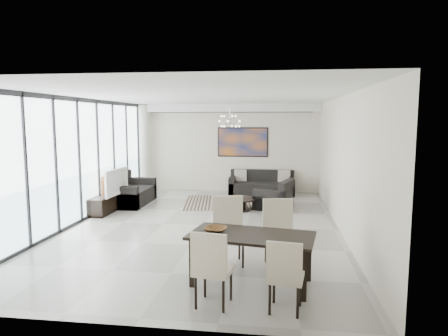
% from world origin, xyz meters
% --- Properties ---
extents(room_shell, '(6.00, 9.00, 2.90)m').
position_xyz_m(room_shell, '(0.46, 0.00, 1.45)').
color(room_shell, '#A8A39B').
rests_on(room_shell, ground).
extents(window_wall, '(0.37, 8.95, 2.90)m').
position_xyz_m(window_wall, '(-2.86, 0.00, 1.47)').
color(window_wall, white).
rests_on(window_wall, floor).
extents(soffit, '(5.98, 0.40, 0.26)m').
position_xyz_m(soffit, '(0.00, 4.30, 2.77)').
color(soffit, white).
rests_on(soffit, room_shell).
extents(painting, '(1.68, 0.04, 0.98)m').
position_xyz_m(painting, '(0.50, 4.47, 1.65)').
color(painting, '#C7651B').
rests_on(painting, room_shell).
extents(chandelier, '(0.66, 0.66, 0.71)m').
position_xyz_m(chandelier, '(0.30, 2.50, 2.35)').
color(chandelier, silver).
rests_on(chandelier, room_shell).
extents(rug, '(2.98, 2.45, 0.01)m').
position_xyz_m(rug, '(0.37, 2.60, 0.01)').
color(rug, black).
rests_on(rug, floor).
extents(coffee_table, '(0.92, 0.92, 0.32)m').
position_xyz_m(coffee_table, '(0.63, 1.64, 0.18)').
color(coffee_table, black).
rests_on(coffee_table, floor).
extents(bowl_coffee, '(0.30, 0.30, 0.08)m').
position_xyz_m(bowl_coffee, '(0.58, 1.56, 0.36)').
color(bowl_coffee, brown).
rests_on(bowl_coffee, coffee_table).
extents(sofa_main, '(2.08, 0.85, 0.76)m').
position_xyz_m(sofa_main, '(1.16, 4.07, 0.26)').
color(sofa_main, black).
rests_on(sofa_main, floor).
extents(loveseat, '(0.99, 1.76, 0.88)m').
position_xyz_m(loveseat, '(-2.55, 2.06, 0.30)').
color(loveseat, black).
rests_on(loveseat, floor).
extents(armchair, '(1.11, 1.14, 0.77)m').
position_xyz_m(armchair, '(1.59, 1.95, 0.26)').
color(armchair, black).
rests_on(armchair, floor).
extents(side_table, '(0.43, 0.43, 0.60)m').
position_xyz_m(side_table, '(-2.65, 3.04, 0.40)').
color(side_table, black).
rests_on(side_table, floor).
extents(tv_console, '(0.40, 1.43, 0.45)m').
position_xyz_m(tv_console, '(-2.76, 0.99, 0.22)').
color(tv_console, black).
rests_on(tv_console, floor).
extents(television, '(0.24, 1.19, 0.68)m').
position_xyz_m(television, '(-2.60, 1.04, 0.79)').
color(television, gray).
rests_on(television, tv_console).
extents(dining_table, '(1.91, 1.18, 0.75)m').
position_xyz_m(dining_table, '(1.27, -3.10, 0.66)').
color(dining_table, black).
rests_on(dining_table, floor).
extents(dining_chair_sw, '(0.53, 0.53, 1.01)m').
position_xyz_m(dining_chair_sw, '(0.82, -3.93, 0.58)').
color(dining_chair_sw, beige).
rests_on(dining_chair_sw, floor).
extents(dining_chair_se, '(0.49, 0.49, 0.94)m').
position_xyz_m(dining_chair_se, '(1.74, -3.96, 0.54)').
color(dining_chair_se, beige).
rests_on(dining_chair_se, floor).
extents(dining_chair_nw, '(0.62, 0.62, 1.11)m').
position_xyz_m(dining_chair_nw, '(0.83, -2.24, 0.64)').
color(dining_chair_nw, beige).
rests_on(dining_chair_nw, floor).
extents(dining_chair_ne, '(0.58, 0.58, 1.09)m').
position_xyz_m(dining_chair_ne, '(1.67, -2.25, 0.63)').
color(dining_chair_ne, beige).
rests_on(dining_chair_ne, floor).
extents(bowl_dining, '(0.40, 0.40, 0.08)m').
position_xyz_m(bowl_dining, '(0.74, -3.10, 0.79)').
color(bowl_dining, brown).
rests_on(bowl_dining, dining_table).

